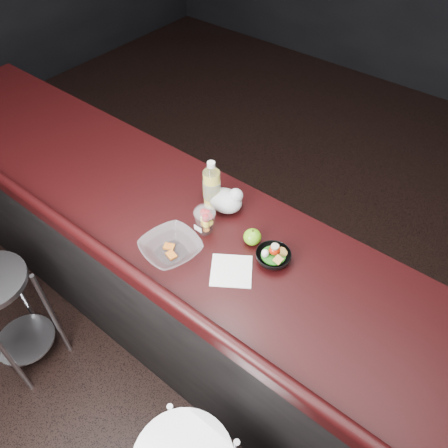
# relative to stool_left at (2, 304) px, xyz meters

# --- Properties ---
(ground) EXTENTS (8.00, 8.00, 0.00)m
(ground) POSITION_rel_stool_left_xyz_m (0.78, 0.37, -0.53)
(ground) COLOR black
(ground) RESTS_ON ground
(room_shell) EXTENTS (8.00, 8.00, 8.00)m
(room_shell) POSITION_rel_stool_left_xyz_m (0.78, 0.37, 1.30)
(room_shell) COLOR black
(room_shell) RESTS_ON ground
(counter) EXTENTS (4.06, 0.71, 1.02)m
(counter) POSITION_rel_stool_left_xyz_m (0.78, 0.68, -0.02)
(counter) COLOR black
(counter) RESTS_ON ground
(stool_left) EXTENTS (0.38, 0.38, 0.73)m
(stool_left) POSITION_rel_stool_left_xyz_m (0.00, 0.00, 0.00)
(stool_left) COLOR #B2B2B7
(stool_left) RESTS_ON ground
(lemonade_bottle) EXTENTS (0.08, 0.08, 0.24)m
(lemonade_bottle) POSITION_rel_stool_left_xyz_m (0.69, 0.82, 0.59)
(lemonade_bottle) COLOR yellow
(lemonade_bottle) RESTS_ON counter
(fruit_cup) EXTENTS (0.09, 0.09, 0.13)m
(fruit_cup) POSITION_rel_stool_left_xyz_m (0.77, 0.68, 0.55)
(fruit_cup) COLOR white
(fruit_cup) RESTS_ON counter
(green_apple) EXTENTS (0.07, 0.07, 0.08)m
(green_apple) POSITION_rel_stool_left_xyz_m (0.97, 0.75, 0.52)
(green_apple) COLOR #3F830F
(green_apple) RESTS_ON counter
(plastic_bag) EXTENTS (0.16, 0.13, 0.11)m
(plastic_bag) POSITION_rel_stool_left_xyz_m (0.76, 0.84, 0.54)
(plastic_bag) COLOR silver
(plastic_bag) RESTS_ON counter
(snack_bowl) EXTENTS (0.18, 0.18, 0.08)m
(snack_bowl) POSITION_rel_stool_left_xyz_m (1.09, 0.72, 0.51)
(snack_bowl) COLOR black
(snack_bowl) RESTS_ON counter
(takeout_bowl) EXTENTS (0.28, 0.28, 0.06)m
(takeout_bowl) POSITION_rel_stool_left_xyz_m (0.75, 0.50, 0.51)
(takeout_bowl) COLOR silver
(takeout_bowl) RESTS_ON counter
(paper_napkin) EXTENTS (0.22, 0.22, 0.00)m
(paper_napkin) POSITION_rel_stool_left_xyz_m (1.00, 0.57, 0.49)
(paper_napkin) COLOR white
(paper_napkin) RESTS_ON counter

